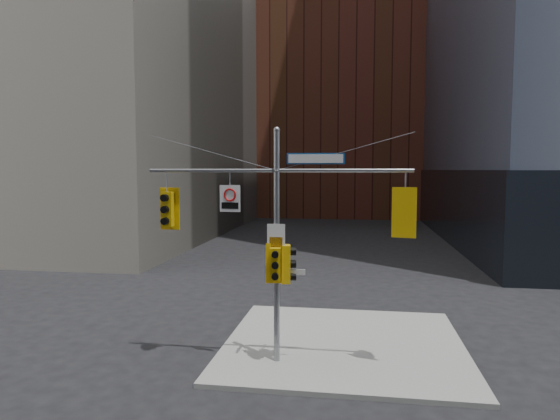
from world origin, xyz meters
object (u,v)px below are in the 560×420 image
(traffic_light_west_arm, at_px, (168,209))
(street_sign_blade, at_px, (316,159))
(traffic_light_east_arm, at_px, (405,212))
(traffic_light_pole_side, at_px, (287,264))
(signal_assembly, at_px, (277,223))
(traffic_light_pole_front, at_px, (275,264))
(regulatory_sign_arm, at_px, (230,198))

(traffic_light_west_arm, bearing_deg, street_sign_blade, 2.64)
(traffic_light_east_arm, height_order, street_sign_blade, street_sign_blade)
(traffic_light_pole_side, bearing_deg, traffic_light_east_arm, -100.26)
(street_sign_blade, bearing_deg, signal_assembly, 178.45)
(traffic_light_west_arm, xyz_separation_m, traffic_light_pole_front, (3.45, -0.28, -1.59))
(signal_assembly, xyz_separation_m, regulatory_sign_arm, (-1.44, -0.02, 0.76))
(traffic_light_pole_front, bearing_deg, traffic_light_pole_side, 32.82)
(street_sign_blade, height_order, regulatory_sign_arm, street_sign_blade)
(signal_assembly, height_order, traffic_light_pole_side, signal_assembly)
(traffic_light_west_arm, height_order, street_sign_blade, street_sign_blade)
(traffic_light_east_arm, xyz_separation_m, street_sign_blade, (-2.60, 0.00, 1.55))
(traffic_light_west_arm, relative_size, traffic_light_pole_front, 1.10)
(regulatory_sign_arm, bearing_deg, traffic_light_east_arm, 6.25)
(traffic_light_west_arm, xyz_separation_m, traffic_light_east_arm, (7.22, -0.01, 0.00))
(signal_assembly, height_order, traffic_light_east_arm, signal_assembly)
(traffic_light_pole_side, relative_size, traffic_light_pole_front, 0.96)
(traffic_light_west_arm, distance_m, traffic_light_east_arm, 7.22)
(traffic_light_pole_front, bearing_deg, street_sign_blade, 5.17)
(traffic_light_east_arm, relative_size, street_sign_blade, 0.85)
(traffic_light_west_arm, relative_size, street_sign_blade, 0.78)
(traffic_light_pole_front, xyz_separation_m, regulatory_sign_arm, (-1.44, 0.25, 1.97))
(signal_assembly, distance_m, traffic_light_pole_side, 1.29)
(traffic_light_pole_front, height_order, street_sign_blade, street_sign_blade)
(traffic_light_west_arm, relative_size, traffic_light_pole_side, 1.15)
(signal_assembly, relative_size, regulatory_sign_arm, 9.80)
(traffic_light_east_arm, height_order, traffic_light_pole_side, traffic_light_east_arm)
(traffic_light_east_arm, xyz_separation_m, regulatory_sign_arm, (-5.20, -0.02, 0.38))
(traffic_light_west_arm, height_order, regulatory_sign_arm, regulatory_sign_arm)
(signal_assembly, relative_size, traffic_light_pole_side, 6.88)
(traffic_light_pole_front, xyz_separation_m, street_sign_blade, (1.17, 0.27, 3.14))
(signal_assembly, xyz_separation_m, traffic_light_pole_side, (0.33, 0.02, -1.24))
(traffic_light_pole_side, bearing_deg, regulatory_sign_arm, 81.16)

